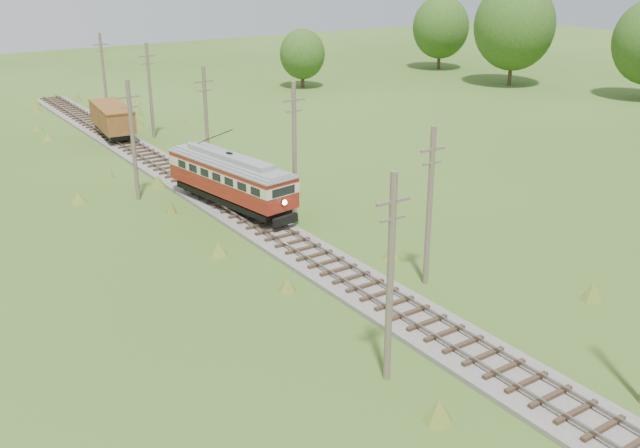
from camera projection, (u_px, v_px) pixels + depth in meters
railbed_main at (233, 208)px, 48.92m from camera, size 3.60×96.00×0.57m
streetcar at (230, 176)px, 48.20m from camera, size 4.34×11.60×5.25m
gondola at (112, 118)px, 67.25m from camera, size 3.49×8.36×2.70m
gravel_pile at (192, 150)px, 61.88m from camera, size 3.65×3.87×1.33m
utility_pole_r_2 at (429, 206)px, 36.73m from camera, size 1.60×0.30×8.60m
utility_pole_r_3 at (294, 148)px, 46.69m from camera, size 1.60×0.30×9.00m
utility_pole_r_4 at (206, 118)px, 56.78m from camera, size 1.60×0.30×8.40m
utility_pole_r_5 at (150, 90)px, 66.98m from camera, size 1.60×0.30×8.90m
utility_pole_r_6 at (104, 73)px, 77.00m from camera, size 1.60×0.30×8.70m
utility_pole_l_a at (390, 278)px, 28.09m from camera, size 1.60×0.30×9.00m
utility_pole_l_b at (133, 140)px, 49.73m from camera, size 1.60×0.30×8.60m
tree_right_4 at (514, 26)px, 93.00m from camera, size 10.50×10.50×13.53m
tree_right_5 at (441, 27)px, 107.00m from camera, size 8.40×8.40×10.82m
tree_mid_b at (302, 54)px, 92.57m from camera, size 5.88×5.88×7.57m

